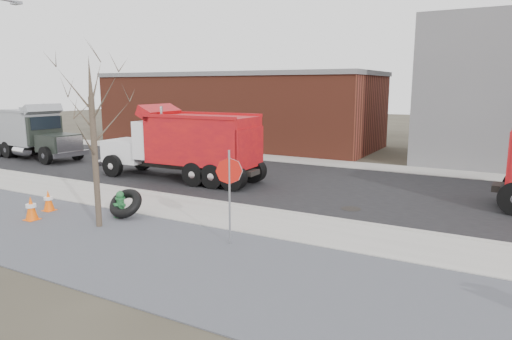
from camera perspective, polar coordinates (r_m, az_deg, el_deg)
The scene contains 15 objects.
ground at distance 14.96m, azimuth -3.10°, elevation -6.29°, with size 120.00×120.00×0.00m, color #383328.
gravel_verge at distance 12.30m, azimuth -11.96°, elevation -10.21°, with size 60.00×5.00×0.03m, color slate.
sidewalk at distance 15.16m, azimuth -2.60°, elevation -5.94°, with size 60.00×2.50×0.06m, color #9E9B93.
curb at distance 16.23m, azimuth -0.18°, elevation -4.73°, with size 60.00×0.15×0.11m, color #9E9B93.
road at distance 20.40m, azimuth 6.37°, elevation -1.76°, with size 60.00×9.40×0.02m, color black.
far_sidewalk at distance 25.65m, azimuth 11.32°, elevation 0.67°, with size 60.00×2.00×0.06m, color #9E9B93.
building_brick at distance 34.09m, azimuth -2.15°, elevation 7.69°, with size 20.20×8.20×5.30m.
bare_tree at distance 14.47m, azimuth -19.76°, elevation 5.84°, with size 3.20×3.20×5.20m.
fire_hydrant at distance 15.81m, azimuth -16.60°, elevation -4.24°, with size 0.52×0.50×0.91m.
truck_tire at distance 15.69m, azimuth -15.98°, elevation -4.03°, with size 1.27×1.20×0.97m.
stop_sign at distance 12.25m, azimuth -3.35°, elevation -1.35°, with size 0.60×0.43×2.63m.
traffic_cone_near at distance 16.50m, azimuth -26.29°, elevation -4.33°, with size 0.42×0.42×0.81m.
traffic_cone_far at distance 17.45m, azimuth -24.51°, elevation -3.52°, with size 0.39×0.39×0.75m.
dump_truck_red_b at distance 21.18m, azimuth -8.95°, elevation 3.37°, with size 8.09×2.58×3.41m.
dump_truck_grey at distance 30.71m, azimuth -26.36°, elevation 4.43°, with size 7.25×2.87×3.23m.
Camera 1 is at (7.66, -12.10, 4.32)m, focal length 32.00 mm.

